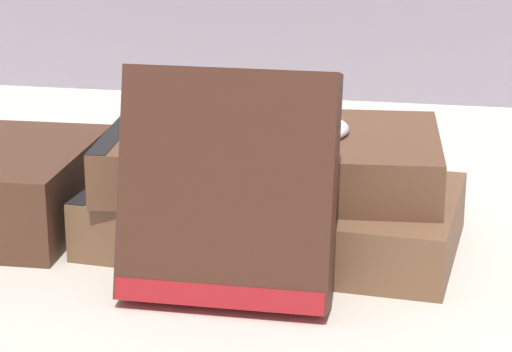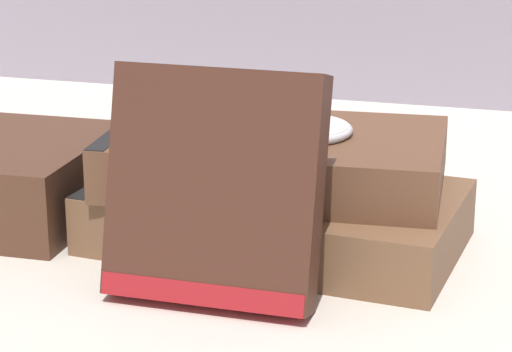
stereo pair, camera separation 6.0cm
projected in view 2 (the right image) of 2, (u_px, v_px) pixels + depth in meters
The scene contains 5 objects.
ground_plane at pixel (184, 251), 0.64m from camera, with size 3.00×3.00×0.00m, color beige.
book_flat_bottom at pixel (268, 216), 0.65m from camera, with size 0.23×0.14×0.04m.
book_flat_top at pixel (267, 158), 0.65m from camera, with size 0.21×0.14×0.03m.
book_leaning_front at pixel (214, 196), 0.56m from camera, with size 0.11×0.05×0.13m.
pocket_watch at pixel (303, 129), 0.64m from camera, with size 0.06×0.06×0.01m.
Camera 2 is at (0.21, -0.56, 0.24)m, focal length 75.00 mm.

